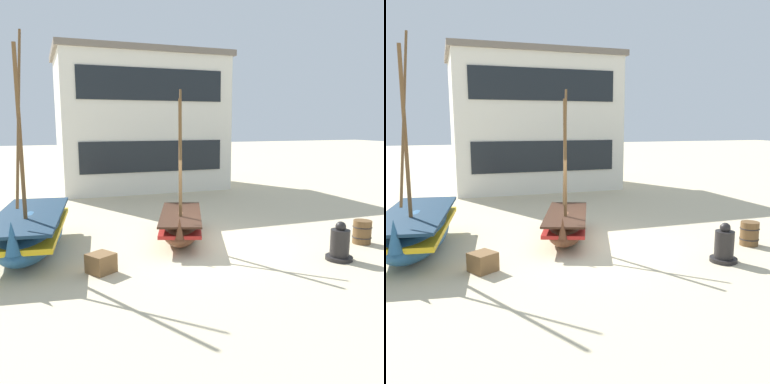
# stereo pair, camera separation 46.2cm
# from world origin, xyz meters

# --- Properties ---
(ground_plane) EXTENTS (120.00, 120.00, 0.00)m
(ground_plane) POSITION_xyz_m (0.00, 0.00, 0.00)
(ground_plane) COLOR beige
(fishing_boat_near_left) EXTENTS (2.35, 5.04, 5.97)m
(fishing_boat_near_left) POSITION_xyz_m (-4.78, 0.89, 0.62)
(fishing_boat_near_left) COLOR #23517A
(fishing_boat_near_left) RESTS_ON ground
(fishing_boat_centre_large) EXTENTS (2.32, 3.71, 4.53)m
(fishing_boat_centre_large) POSITION_xyz_m (-0.50, 0.65, 0.48)
(fishing_boat_centre_large) COLOR brown
(fishing_boat_centre_large) RESTS_ON ground
(capstan_winch) EXTENTS (0.70, 0.70, 1.03)m
(capstan_winch) POSITION_xyz_m (2.76, -2.60, 0.41)
(capstan_winch) COLOR black
(capstan_winch) RESTS_ON ground
(wooden_barrel) EXTENTS (0.56, 0.56, 0.70)m
(wooden_barrel) POSITION_xyz_m (4.41, -1.63, 0.35)
(wooden_barrel) COLOR brown
(wooden_barrel) RESTS_ON ground
(cargo_crate) EXTENTS (0.77, 0.77, 0.47)m
(cargo_crate) POSITION_xyz_m (-3.21, -1.33, 0.23)
(cargo_crate) COLOR brown
(cargo_crate) RESTS_ON ground
(harbor_building_main) EXTENTS (8.92, 6.05, 7.25)m
(harbor_building_main) POSITION_xyz_m (0.92, 11.75, 3.64)
(harbor_building_main) COLOR silver
(harbor_building_main) RESTS_ON ground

